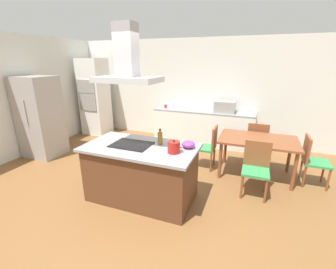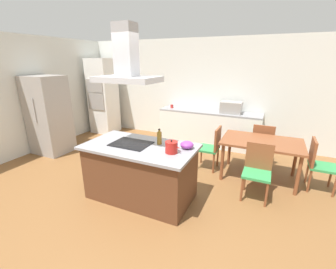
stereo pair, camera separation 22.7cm
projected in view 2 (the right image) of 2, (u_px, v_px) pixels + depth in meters
The scene contains 19 objects.
ground at pixel (177, 161), 5.07m from camera, with size 16.00×16.00×0.00m, color brown.
wall_back at pixel (202, 91), 6.15m from camera, with size 7.20×0.10×2.70m, color silver.
wall_left at pixel (40, 94), 5.59m from camera, with size 0.10×8.80×2.70m, color silver.
kitchen_island at pixel (141, 172), 3.63m from camera, with size 1.73×0.95×0.90m.
cooktop at pixel (131, 144), 3.55m from camera, with size 0.60×0.44×0.01m, color black.
tea_kettle at pixel (172, 147), 3.20m from camera, with size 0.23×0.18×0.19m.
olive_oil_bottle at pixel (159, 138), 3.52m from camera, with size 0.07×0.07×0.25m.
mixing_bowl at pixel (187, 145), 3.36m from camera, with size 0.20×0.20×0.11m, color purple.
back_counter at pixel (209, 128), 5.98m from camera, with size 2.58×0.62×0.90m.
countertop_microwave at pixel (231, 107), 5.58m from camera, with size 0.50×0.38×0.28m, color #9E9993.
coffee_mug_red at pixel (172, 106), 6.21m from camera, with size 0.08×0.08×0.09m, color red.
wall_oven_stack at pixel (103, 96), 6.87m from camera, with size 0.70×0.66×2.20m.
refrigerator at pixel (49, 115), 5.35m from camera, with size 0.80×0.73×1.82m.
dining_table at pixel (262, 145), 4.17m from camera, with size 1.40×0.90×0.75m.
chair_at_left_end at pixel (212, 146), 4.58m from camera, with size 0.42×0.42×0.89m.
chair_at_right_end at pixel (318, 162), 3.85m from camera, with size 0.42×0.42×0.89m.
chair_facing_back_wall at pixel (263, 142), 4.79m from camera, with size 0.42×0.42×0.89m.
chair_facing_island at pixel (258, 168), 3.64m from camera, with size 0.42×0.42×0.89m.
range_hood at pixel (127, 64), 3.18m from camera, with size 0.90×0.55×0.78m.
Camera 2 is at (1.77, -2.78, 2.15)m, focal length 24.28 mm.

